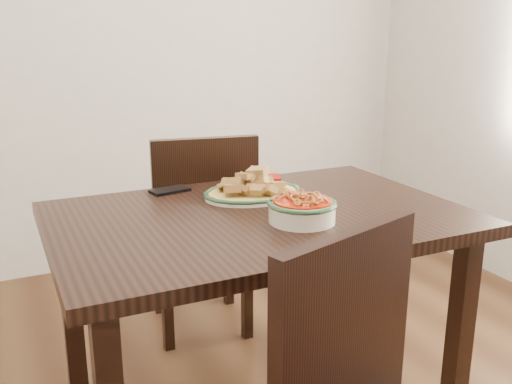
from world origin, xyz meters
name	(u,v)px	position (x,y,z in m)	size (l,w,h in m)	color
wall_back	(119,28)	(0.00, 1.75, 1.30)	(3.50, 0.10, 2.60)	beige
dining_table	(259,242)	(0.04, 0.13, 0.65)	(1.23, 0.82, 0.75)	black
chair_far	(202,226)	(0.09, 0.78, 0.50)	(0.48, 0.48, 0.89)	black
fish_plate	(253,184)	(0.10, 0.30, 0.79)	(0.33, 0.26, 0.11)	white
noodle_bowl	(302,207)	(0.12, 0.00, 0.79)	(0.20, 0.20, 0.08)	beige
smartphone	(170,190)	(-0.13, 0.47, 0.76)	(0.13, 0.07, 0.01)	black
napkin	(266,178)	(0.24, 0.49, 0.76)	(0.10, 0.09, 0.01)	#99110B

